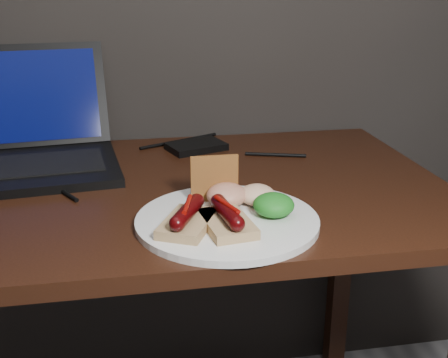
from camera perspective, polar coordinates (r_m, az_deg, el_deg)
desk at (r=1.16m, az=-12.61°, el=-5.20°), size 1.40×0.70×0.75m
laptop at (r=1.30m, az=-20.24°, el=3.39°), size 0.45×0.41×0.25m
hard_drive at (r=1.35m, az=-2.84°, el=3.32°), size 0.15×0.13×0.02m
desk_cables at (r=1.27m, az=-12.77°, el=1.63°), size 0.93×0.41×0.01m
plate at (r=0.94m, az=0.32°, el=-4.26°), size 0.37×0.37×0.01m
bread_sausage_left at (r=0.90m, az=-3.73°, el=-4.02°), size 0.11×0.13×0.04m
bread_sausage_center at (r=0.90m, az=0.31°, el=-4.04°), size 0.09×0.12×0.04m
crispbread at (r=1.00m, az=-0.97°, el=0.06°), size 0.08×0.01×0.08m
salad_greens at (r=0.95m, az=5.07°, el=-2.64°), size 0.07×0.07×0.04m
salsa_mound at (r=0.98m, az=0.30°, el=-1.63°), size 0.07×0.07×0.04m
coleslaw_mound at (r=0.99m, az=3.36°, el=-1.60°), size 0.06×0.06×0.04m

